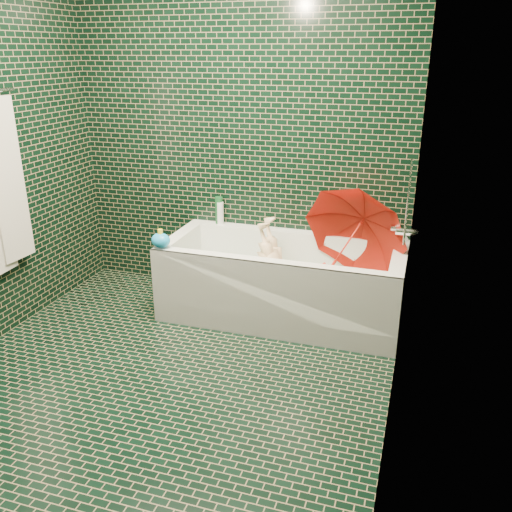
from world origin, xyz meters
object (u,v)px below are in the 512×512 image
(bathtub, at_px, (282,289))
(bath_toy, at_px, (161,240))
(rubber_duck, at_px, (380,233))
(child, at_px, (276,274))
(umbrella, at_px, (348,242))

(bathtub, xyz_separation_m, bath_toy, (-0.79, -0.30, 0.40))
(bathtub, bearing_deg, bath_toy, -158.99)
(bathtub, bearing_deg, rubber_duck, 28.41)
(child, xyz_separation_m, bath_toy, (-0.74, -0.34, 0.30))
(umbrella, distance_m, bath_toy, 1.29)
(bathtub, height_order, bath_toy, bath_toy)
(child, relative_size, rubber_duck, 6.44)
(bathtub, relative_size, child, 2.11)
(bathtub, distance_m, child, 0.12)
(bath_toy, bearing_deg, umbrella, 24.36)
(umbrella, relative_size, bath_toy, 4.66)
(child, xyz_separation_m, rubber_duck, (0.69, 0.30, 0.29))
(bathtub, xyz_separation_m, rubber_duck, (0.64, 0.35, 0.39))
(umbrella, height_order, rubber_duck, umbrella)
(child, relative_size, umbrella, 1.15)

